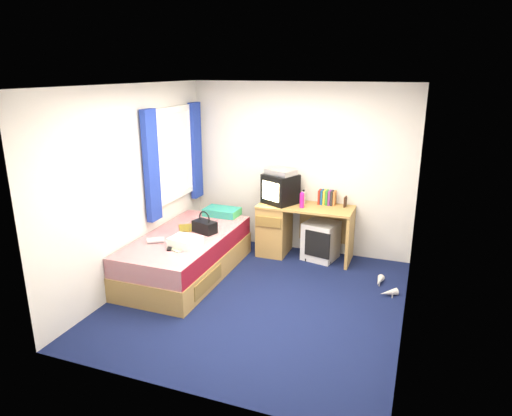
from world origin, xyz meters
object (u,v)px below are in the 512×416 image
(picture_frame, at_px, (345,202))
(white_heels, at_px, (384,287))
(bed, at_px, (187,255))
(crt_tv, at_px, (280,189))
(aerosol_can, at_px, (303,198))
(water_bottle, at_px, (156,240))
(handbag, at_px, (205,226))
(storage_cube, at_px, (321,240))
(desk, at_px, (286,227))
(magazine, at_px, (187,228))
(vcr, at_px, (281,172))
(pink_water_bottle, at_px, (302,201))
(colour_swatch_fan, at_px, (174,250))
(pillow, at_px, (222,212))
(towel, at_px, (185,242))
(remote_control, at_px, (170,248))

(picture_frame, height_order, white_heels, picture_frame)
(bed, relative_size, crt_tv, 3.72)
(picture_frame, relative_size, white_heels, 0.28)
(crt_tv, height_order, aerosol_can, crt_tv)
(aerosol_can, height_order, water_bottle, aerosol_can)
(aerosol_can, bearing_deg, handbag, -135.46)
(storage_cube, bearing_deg, desk, -167.32)
(bed, distance_m, aerosol_can, 1.79)
(aerosol_can, bearing_deg, magazine, -144.17)
(vcr, bearing_deg, pink_water_bottle, 5.46)
(colour_swatch_fan, bearing_deg, bed, 103.72)
(vcr, height_order, aerosol_can, vcr)
(white_heels, bearing_deg, pink_water_bottle, 154.45)
(crt_tv, relative_size, colour_swatch_fan, 2.45)
(vcr, distance_m, magazine, 1.49)
(pink_water_bottle, xyz_separation_m, aerosol_can, (-0.03, 0.18, -0.01))
(pillow, height_order, aerosol_can, aerosol_can)
(desk, relative_size, vcr, 3.36)
(picture_frame, relative_size, magazine, 0.50)
(water_bottle, distance_m, colour_swatch_fan, 0.35)
(storage_cube, bearing_deg, towel, -120.29)
(towel, distance_m, white_heels, 2.45)
(towel, bearing_deg, vcr, 63.46)
(picture_frame, distance_m, handbag, 1.95)
(water_bottle, bearing_deg, magazine, 80.79)
(vcr, height_order, water_bottle, vcr)
(picture_frame, bearing_deg, aerosol_can, -169.65)
(storage_cube, relative_size, white_heels, 1.07)
(desk, distance_m, pink_water_bottle, 0.51)
(handbag, bearing_deg, towel, -71.46)
(towel, bearing_deg, pillow, 93.89)
(white_heels, bearing_deg, handbag, -173.33)
(pillow, distance_m, remote_control, 1.37)
(desk, bearing_deg, bed, -131.97)
(handbag, bearing_deg, bed, -117.84)
(storage_cube, bearing_deg, picture_frame, 38.69)
(aerosol_can, height_order, towel, aerosol_can)
(desk, xyz_separation_m, crt_tv, (-0.10, -0.00, 0.55))
(remote_control, bearing_deg, magazine, 79.81)
(pink_water_bottle, height_order, aerosol_can, pink_water_bottle)
(magazine, bearing_deg, pillow, 73.41)
(crt_tv, xyz_separation_m, picture_frame, (0.89, 0.15, -0.14))
(remote_control, bearing_deg, water_bottle, 136.01)
(pink_water_bottle, xyz_separation_m, magazine, (-1.35, -0.77, -0.30))
(handbag, bearing_deg, picture_frame, 53.47)
(pink_water_bottle, height_order, towel, pink_water_bottle)
(crt_tv, relative_size, vcr, 1.39)
(crt_tv, height_order, magazine, crt_tv)
(storage_cube, distance_m, handbag, 1.66)
(desk, height_order, picture_frame, picture_frame)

